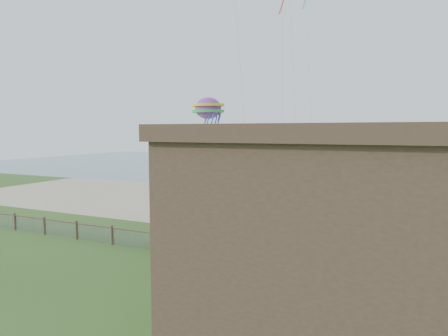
{
  "coord_description": "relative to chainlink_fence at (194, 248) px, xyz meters",
  "views": [
    {
      "loc": [
        10.95,
        -13.64,
        7.25
      ],
      "look_at": [
        0.96,
        8.0,
        5.02
      ],
      "focal_mm": 32.0,
      "sensor_mm": 36.0,
      "label": 1
    }
  ],
  "objects": [
    {
      "name": "ground",
      "position": [
        0.0,
        -6.0,
        -0.55
      ],
      "size": [
        160.0,
        160.0,
        0.0
      ],
      "primitive_type": "plane",
      "color": "#32501B",
      "rests_on": "ground"
    },
    {
      "name": "sand_beach",
      "position": [
        0.0,
        16.0,
        -0.55
      ],
      "size": [
        72.0,
        20.0,
        0.02
      ],
      "primitive_type": "cube",
      "color": "tan",
      "rests_on": "ground"
    },
    {
      "name": "ocean",
      "position": [
        0.0,
        60.0,
        -0.55
      ],
      "size": [
        160.0,
        68.0,
        0.02
      ],
      "primitive_type": "cube",
      "color": "slate",
      "rests_on": "ground"
    },
    {
      "name": "chainlink_fence",
      "position": [
        0.0,
        0.0,
        0.0
      ],
      "size": [
        36.2,
        0.2,
        1.25
      ],
      "primitive_type": null,
      "color": "brown",
      "rests_on": "ground"
    },
    {
      "name": "picnic_table",
      "position": [
        5.5,
        -2.62,
        -0.21
      ],
      "size": [
        1.89,
        1.61,
        0.69
      ],
      "primitive_type": null,
      "rotation": [
        0.0,
        0.0,
        0.26
      ],
      "color": "brown",
      "rests_on": "ground"
    },
    {
      "name": "octopus_kite",
      "position": [
        -4.57,
        10.74,
        7.07
      ],
      "size": [
        3.38,
        2.82,
        5.98
      ],
      "primitive_type": null,
      "rotation": [
        0.0,
        0.0,
        -0.3
      ],
      "color": "#F8276F"
    }
  ]
}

